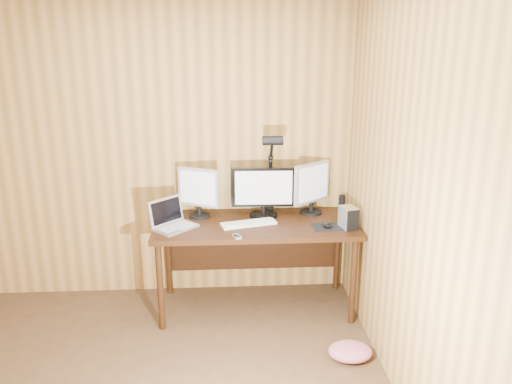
{
  "coord_description": "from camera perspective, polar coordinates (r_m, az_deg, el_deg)",
  "views": [
    {
      "loc": [
        0.71,
        -2.1,
        2.13
      ],
      "look_at": [
        0.93,
        1.58,
        1.02
      ],
      "focal_mm": 35.0,
      "sensor_mm": 36.0,
      "label": 1
    }
  ],
  "objects": [
    {
      "name": "room_shell",
      "position": [
        2.38,
        -20.58,
        -6.0
      ],
      "size": [
        4.0,
        4.0,
        4.0
      ],
      "color": "#49311C",
      "rests_on": "ground"
    },
    {
      "name": "desk",
      "position": [
        4.09,
        -0.1,
        -4.77
      ],
      "size": [
        1.6,
        0.7,
        0.75
      ],
      "color": "black",
      "rests_on": "floor"
    },
    {
      "name": "monitor_center",
      "position": [
        4.06,
        0.87,
        0.06
      ],
      "size": [
        0.53,
        0.23,
        0.41
      ],
      "rotation": [
        0.0,
        0.0,
        -0.03
      ],
      "color": "black",
      "rests_on": "desk"
    },
    {
      "name": "monitor_left",
      "position": [
        4.07,
        -6.57,
        0.09
      ],
      "size": [
        0.34,
        0.19,
        0.41
      ],
      "rotation": [
        0.0,
        0.0,
        -0.45
      ],
      "color": "black",
      "rests_on": "desk"
    },
    {
      "name": "monitor_right",
      "position": [
        4.15,
        6.4,
        0.61
      ],
      "size": [
        0.32,
        0.26,
        0.43
      ],
      "rotation": [
        0.0,
        0.0,
        0.66
      ],
      "color": "black",
      "rests_on": "desk"
    },
    {
      "name": "laptop",
      "position": [
        3.92,
        -9.64,
        -3.22
      ],
      "size": [
        0.39,
        0.39,
        0.22
      ],
      "rotation": [
        0.0,
        0.0,
        0.79
      ],
      "color": "silver",
      "rests_on": "desk"
    },
    {
      "name": "keyboard",
      "position": [
        3.94,
        -0.85,
        -3.59
      ],
      "size": [
        0.45,
        0.24,
        0.02
      ],
      "rotation": [
        0.0,
        0.0,
        0.26
      ],
      "color": "white",
      "rests_on": "desk"
    },
    {
      "name": "mousepad",
      "position": [
        3.92,
        8.13,
        -3.99
      ],
      "size": [
        0.23,
        0.2,
        0.0
      ],
      "primitive_type": "cube",
      "rotation": [
        0.0,
        0.0,
        0.06
      ],
      "color": "black",
      "rests_on": "desk"
    },
    {
      "name": "mouse",
      "position": [
        3.91,
        8.14,
        -3.7
      ],
      "size": [
        0.09,
        0.12,
        0.04
      ],
      "primitive_type": "ellipsoid",
      "rotation": [
        0.0,
        0.0,
        0.19
      ],
      "color": "black",
      "rests_on": "mousepad"
    },
    {
      "name": "hard_drive",
      "position": [
        3.91,
        10.52,
        -2.89
      ],
      "size": [
        0.14,
        0.17,
        0.17
      ],
      "rotation": [
        0.0,
        0.0,
        0.26
      ],
      "color": "silver",
      "rests_on": "desk"
    },
    {
      "name": "phone",
      "position": [
        3.69,
        -2.2,
        -5.09
      ],
      "size": [
        0.07,
        0.11,
        0.01
      ],
      "rotation": [
        0.0,
        0.0,
        0.29
      ],
      "color": "silver",
      "rests_on": "desk"
    },
    {
      "name": "speaker",
      "position": [
        4.31,
        9.77,
        -1.23
      ],
      "size": [
        0.05,
        0.05,
        0.13
      ],
      "primitive_type": "cylinder",
      "color": "black",
      "rests_on": "desk"
    },
    {
      "name": "desk_lamp",
      "position": [
        4.07,
        1.8,
        3.46
      ],
      "size": [
        0.16,
        0.24,
        0.72
      ],
      "rotation": [
        0.0,
        0.0,
        -0.03
      ],
      "color": "black",
      "rests_on": "desk"
    },
    {
      "name": "fabric_pile",
      "position": [
        3.73,
        10.72,
        -17.48
      ],
      "size": [
        0.37,
        0.33,
        0.1
      ],
      "primitive_type": null,
      "rotation": [
        0.0,
        0.0,
        -0.29
      ],
      "color": "#BA5A6C",
      "rests_on": "floor"
    }
  ]
}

